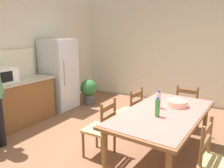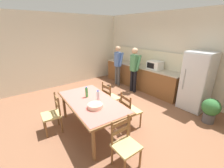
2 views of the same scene
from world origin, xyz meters
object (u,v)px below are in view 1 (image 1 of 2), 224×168
(bottle_off_centre, at_px, (158,100))
(chair_head_end, at_px, (187,108))
(chair_side_far_right, at_px, (130,112))
(potted_plant, at_px, (89,90))
(dining_table, at_px, (163,116))
(bottle_near_centre, at_px, (157,108))
(refrigerator, at_px, (59,74))
(chair_side_near_left, at_px, (217,164))
(serving_bowl, at_px, (177,103))
(chair_side_far_left, at_px, (101,129))
(microwave, at_px, (1,76))

(bottle_off_centre, xyz_separation_m, chair_head_end, (1.16, -0.22, -0.44))
(chair_side_far_right, xyz_separation_m, potted_plant, (1.15, 1.76, -0.06))
(dining_table, height_order, bottle_near_centre, bottle_near_centre)
(refrigerator, relative_size, bottle_off_centre, 6.42)
(bottle_near_centre, xyz_separation_m, bottle_off_centre, (0.35, 0.10, 0.00))
(chair_side_near_left, bearing_deg, dining_table, 63.10)
(bottle_off_centre, relative_size, chair_side_far_right, 0.30)
(serving_bowl, xyz_separation_m, chair_side_near_left, (-0.83, -0.66, -0.36))
(bottle_near_centre, height_order, bottle_off_centre, same)
(bottle_near_centre, height_order, chair_side_far_left, bottle_near_centre)
(dining_table, distance_m, chair_side_far_right, 0.94)
(dining_table, height_order, potted_plant, dining_table)
(bottle_near_centre, xyz_separation_m, chair_side_near_left, (-0.26, -0.78, -0.44))
(potted_plant, bearing_deg, chair_head_end, -98.42)
(serving_bowl, bearing_deg, microwave, 105.00)
(dining_table, distance_m, serving_bowl, 0.37)
(microwave, relative_size, chair_head_end, 0.55)
(refrigerator, bearing_deg, chair_side_far_left, -123.28)
(bottle_off_centre, bearing_deg, serving_bowl, -44.29)
(bottle_near_centre, xyz_separation_m, chair_side_far_right, (0.74, 0.74, -0.44))
(serving_bowl, bearing_deg, potted_plant, 63.37)
(refrigerator, bearing_deg, chair_head_end, -85.46)
(refrigerator, height_order, bottle_near_centre, refrigerator)
(chair_side_far_right, bearing_deg, microwave, -58.66)
(refrigerator, height_order, chair_side_near_left, refrigerator)
(chair_side_far_left, bearing_deg, refrigerator, -122.72)
(refrigerator, distance_m, chair_side_near_left, 4.04)
(chair_head_end, xyz_separation_m, potted_plant, (0.39, 2.63, -0.06))
(serving_bowl, bearing_deg, dining_table, 162.93)
(refrigerator, xyz_separation_m, serving_bowl, (-0.69, -3.06, -0.06))
(bottle_off_centre, height_order, serving_bowl, bottle_off_centre)
(bottle_near_centre, bearing_deg, dining_table, -4.49)
(chair_side_near_left, relative_size, chair_side_far_left, 1.00)
(microwave, height_order, chair_side_far_right, microwave)
(bottle_off_centre, distance_m, chair_side_far_left, 0.96)
(chair_head_end, distance_m, potted_plant, 2.66)
(bottle_near_centre, height_order, chair_side_near_left, bottle_near_centre)
(chair_side_far_left, xyz_separation_m, potted_plant, (2.02, 1.69, -0.06))
(chair_side_far_left, bearing_deg, dining_table, 114.67)
(refrigerator, height_order, dining_table, refrigerator)
(dining_table, height_order, serving_bowl, serving_bowl)
(chair_side_near_left, bearing_deg, chair_side_far_right, 63.12)
(bottle_off_centre, relative_size, chair_head_end, 0.30)
(refrigerator, distance_m, bottle_near_centre, 3.20)
(dining_table, xyz_separation_m, chair_side_far_left, (-0.37, 0.83, -0.24))
(refrigerator, relative_size, bottle_near_centre, 6.42)
(chair_side_near_left, relative_size, chair_side_far_right, 1.00)
(chair_side_far_right, bearing_deg, serving_bowl, 86.52)
(bottle_near_centre, bearing_deg, chair_side_far_left, 99.03)
(bottle_near_centre, bearing_deg, serving_bowl, -11.91)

